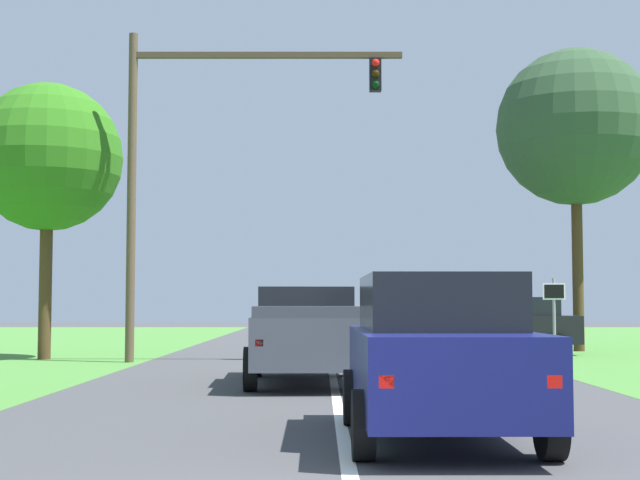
% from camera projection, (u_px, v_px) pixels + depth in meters
% --- Properties ---
extents(ground_plane, '(120.00, 120.00, 0.00)m').
position_uv_depth(ground_plane, '(335.00, 391.00, 17.20)').
color(ground_plane, '#424244').
extents(red_suv_near, '(2.14, 4.57, 1.92)m').
position_uv_depth(red_suv_near, '(437.00, 353.00, 11.09)').
color(red_suv_near, navy).
rests_on(red_suv_near, ground_plane).
extents(pickup_truck_lead, '(2.43, 5.57, 1.89)m').
position_uv_depth(pickup_truck_lead, '(305.00, 333.00, 18.72)').
color(pickup_truck_lead, '#4C515B').
rests_on(pickup_truck_lead, ground_plane).
extents(traffic_light, '(7.48, 0.40, 8.95)m').
position_uv_depth(traffic_light, '(196.00, 147.00, 25.77)').
color(traffic_light, brown).
rests_on(traffic_light, ground_plane).
extents(keep_moving_sign, '(0.60, 0.09, 2.24)m').
position_uv_depth(keep_moving_sign, '(554.00, 308.00, 25.21)').
color(keep_moving_sign, gray).
rests_on(keep_moving_sign, ground_plane).
extents(oak_tree_right, '(5.25, 5.25, 10.09)m').
position_uv_depth(oak_tree_right, '(575.00, 128.00, 31.75)').
color(oak_tree_right, '#4C351E').
rests_on(oak_tree_right, ground_plane).
extents(crossing_suv_far, '(4.35, 2.16, 1.77)m').
position_uv_depth(crossing_suv_far, '(507.00, 324.00, 29.33)').
color(crossing_suv_far, black).
rests_on(crossing_suv_far, ground_plane).
extents(extra_tree_1, '(4.23, 4.23, 7.86)m').
position_uv_depth(extra_tree_1, '(47.00, 158.00, 27.07)').
color(extra_tree_1, '#4C351E').
rests_on(extra_tree_1, ground_plane).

